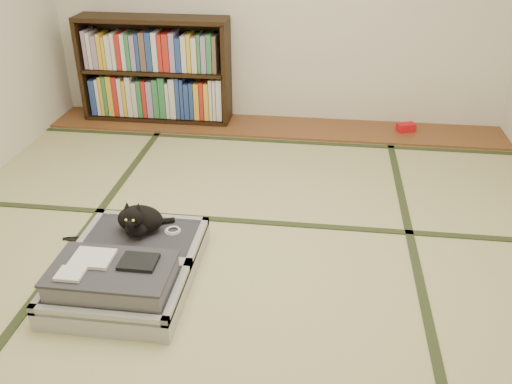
# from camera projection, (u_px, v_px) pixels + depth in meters

# --- Properties ---
(floor) EXTENTS (4.50, 4.50, 0.00)m
(floor) POSITION_uv_depth(u_px,v_px,m) (240.00, 259.00, 3.11)
(floor) COLOR #C2B881
(floor) RESTS_ON ground
(wood_strip) EXTENTS (4.00, 0.50, 0.02)m
(wood_strip) POSITION_uv_depth(u_px,v_px,m) (274.00, 127.00, 4.84)
(wood_strip) COLOR brown
(wood_strip) RESTS_ON ground
(red_item) EXTENTS (0.17, 0.14, 0.07)m
(red_item) POSITION_uv_depth(u_px,v_px,m) (406.00, 127.00, 4.72)
(red_item) COLOR red
(red_item) RESTS_ON wood_strip
(tatami_borders) EXTENTS (4.00, 4.50, 0.01)m
(tatami_borders) POSITION_uv_depth(u_px,v_px,m) (251.00, 214.00, 3.54)
(tatami_borders) COLOR #2D381E
(tatami_borders) RESTS_ON ground
(bookcase) EXTENTS (1.32, 0.30, 0.92)m
(bookcase) POSITION_uv_depth(u_px,v_px,m) (155.00, 72.00, 4.81)
(bookcase) COLOR black
(bookcase) RESTS_ON wood_strip
(suitcase) EXTENTS (0.68, 0.91, 0.27)m
(suitcase) POSITION_uv_depth(u_px,v_px,m) (127.00, 270.00, 2.87)
(suitcase) COLOR #A6A5AA
(suitcase) RESTS_ON floor
(cat) EXTENTS (0.30, 0.30, 0.24)m
(cat) POSITION_uv_depth(u_px,v_px,m) (139.00, 220.00, 3.06)
(cat) COLOR black
(cat) RESTS_ON suitcase
(cable_coil) EXTENTS (0.09, 0.09, 0.02)m
(cable_coil) POSITION_uv_depth(u_px,v_px,m) (173.00, 230.00, 3.12)
(cable_coil) COLOR white
(cable_coil) RESTS_ON suitcase
(hanger) EXTENTS (0.44, 0.24, 0.01)m
(hanger) POSITION_uv_depth(u_px,v_px,m) (99.00, 242.00, 3.25)
(hanger) COLOR black
(hanger) RESTS_ON floor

